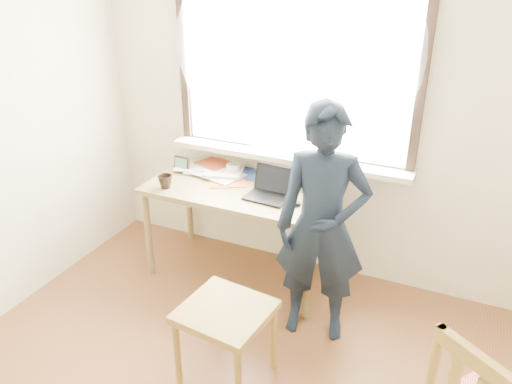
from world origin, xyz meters
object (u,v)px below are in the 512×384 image
at_px(desk, 240,197).
at_px(mug_dark, 165,182).
at_px(mug_white, 233,169).
at_px(work_chair, 226,319).
at_px(person, 322,227).
at_px(laptop, 270,190).

xyz_separation_m(desk, mug_dark, (-0.50, -0.22, 0.13)).
xyz_separation_m(mug_white, work_chair, (0.55, -1.20, -0.37)).
distance_m(work_chair, person, 0.80).
bearing_deg(mug_white, desk, -52.32).
xyz_separation_m(laptop, work_chair, (0.14, -0.96, -0.38)).
bearing_deg(person, laptop, 133.22).
height_order(laptop, mug_dark, laptop).
height_order(laptop, person, person).
bearing_deg(laptop, work_chair, -81.98).
bearing_deg(laptop, mug_white, 149.60).
height_order(work_chair, person, person).
xyz_separation_m(desk, mug_white, (-0.16, 0.21, 0.12)).
height_order(mug_dark, person, person).
height_order(laptop, work_chair, laptop).
xyz_separation_m(mug_white, mug_dark, (-0.34, -0.43, 0.00)).
bearing_deg(desk, mug_white, 127.68).
bearing_deg(person, mug_white, 135.17).
relative_size(laptop, person, 0.20).
relative_size(mug_white, mug_dark, 1.07).
bearing_deg(mug_dark, person, -6.86).
distance_m(desk, mug_dark, 0.56).
height_order(desk, person, person).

